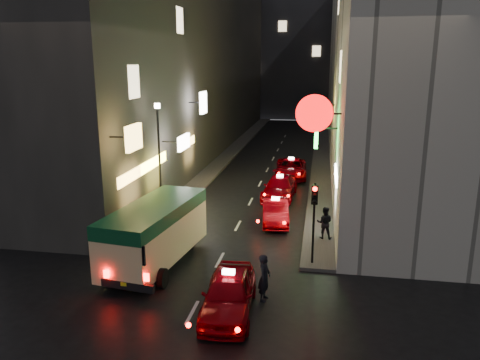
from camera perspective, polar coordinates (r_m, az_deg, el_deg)
The scene contains 14 objects.
building_left at distance 45.72m, azimuth -5.69°, elevation 14.81°, with size 7.40×52.00×18.00m.
building_right at distance 44.25m, azimuth 15.39°, elevation 14.42°, with size 8.01×52.00×18.00m.
building_far at distance 76.24m, azimuth 7.05°, elevation 15.99°, with size 30.00×10.00×22.00m, color #313136.
sidewalk_left at distance 45.64m, azimuth -0.87°, elevation 3.62°, with size 1.50×52.00×0.15m, color #4A4745.
sidewalk_right at distance 44.86m, azimuth 9.88°, elevation 3.22°, with size 1.50×52.00×0.15m, color #4A4745.
minibus at distance 20.05m, azimuth -10.29°, elevation -5.69°, with size 2.97×6.47×2.68m.
taxi_near at distance 16.45m, azimuth -1.39°, elevation -13.29°, with size 2.48×5.38×1.84m.
taxi_second at distance 25.22m, azimuth 4.32°, elevation -3.61°, with size 2.47×4.86×1.65m.
taxi_third at distance 29.82m, azimuth 4.87°, elevation -0.71°, with size 2.33×5.13×1.77m.
taxi_far at distance 35.30m, azimuth 6.24°, elevation 1.60°, with size 2.30×5.12×1.77m.
pedestrian_crossing at distance 17.20m, azimuth 2.99°, elevation -11.44°, with size 0.66×0.42×1.99m, color black.
pedestrian_sidewalk at distance 22.89m, azimuth 10.28°, elevation -4.89°, with size 0.67×0.42×1.78m, color black.
traffic_light at distance 19.42m, azimuth 9.04°, elevation -3.20°, with size 0.26×0.43×3.50m.
lamp_post at distance 24.99m, azimuth -9.81°, elevation 3.11°, with size 0.28×0.28×6.22m.
Camera 1 is at (4.14, -10.08, 8.42)m, focal length 35.00 mm.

